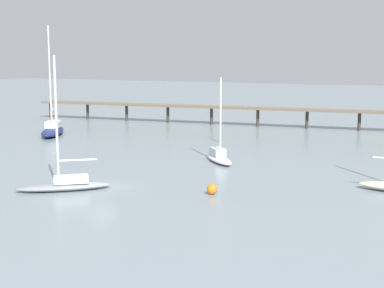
# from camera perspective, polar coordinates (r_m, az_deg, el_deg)

# --- Properties ---
(ground_plane) EXTENTS (400.00, 400.00, 0.00)m
(ground_plane) POSITION_cam_1_polar(r_m,az_deg,el_deg) (48.32, -9.29, -4.42)
(ground_plane) COLOR gray
(pier) EXTENTS (88.96, 14.82, 6.88)m
(pier) POSITION_cam_1_polar(r_m,az_deg,el_deg) (88.32, 18.43, 3.53)
(pier) COLOR brown
(pier) RESTS_ON ground_plane
(sailboat_white) EXTENTS (5.55, 5.70, 9.01)m
(sailboat_white) POSITION_cam_1_polar(r_m,az_deg,el_deg) (59.17, 2.78, -1.24)
(sailboat_white) COLOR white
(sailboat_white) RESTS_ON ground_plane
(sailboat_navy) EXTENTS (7.44, 9.66, 15.57)m
(sailboat_navy) POSITION_cam_1_polar(r_m,az_deg,el_deg) (82.50, -14.12, 1.51)
(sailboat_navy) COLOR navy
(sailboat_navy) RESTS_ON ground_plane
(sailboat_gray) EXTENTS (7.00, 6.56, 11.21)m
(sailboat_gray) POSITION_cam_1_polar(r_m,az_deg,el_deg) (47.67, -12.93, -3.87)
(sailboat_gray) COLOR gray
(sailboat_gray) RESTS_ON ground_plane
(mooring_buoy_inner) EXTENTS (0.86, 0.86, 0.86)m
(mooring_buoy_inner) POSITION_cam_1_polar(r_m,az_deg,el_deg) (45.19, 2.06, -4.66)
(mooring_buoy_inner) COLOR orange
(mooring_buoy_inner) RESTS_ON ground_plane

